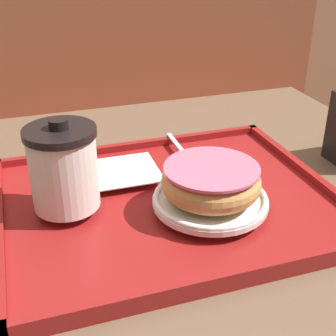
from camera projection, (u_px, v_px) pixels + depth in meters
name	position (u px, v px, depth m)	size (l,w,h in m)	color
booth_bench	(154.00, 169.00, 1.68)	(1.33, 0.44, 1.00)	brown
cafe_table	(160.00, 292.00, 0.77)	(0.97, 0.85, 0.73)	brown
serving_tray	(168.00, 203.00, 0.68)	(0.47, 0.38, 0.02)	maroon
napkin_paper	(119.00, 171.00, 0.72)	(0.12, 0.10, 0.00)	white
coffee_cup_front	(64.00, 168.00, 0.61)	(0.09, 0.09, 0.13)	white
plate_with_chocolate_donut	(210.00, 199.00, 0.64)	(0.16, 0.16, 0.01)	white
donut_chocolate_glazed	(211.00, 181.00, 0.63)	(0.13, 0.13, 0.04)	tan
spoon	(189.00, 158.00, 0.76)	(0.02, 0.15, 0.01)	silver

